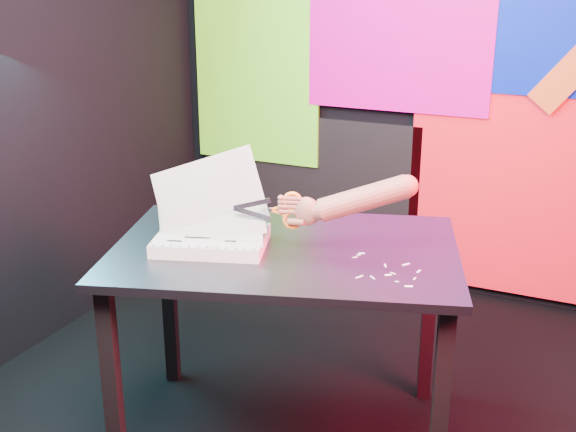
% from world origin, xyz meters
% --- Properties ---
extents(room, '(3.01, 3.01, 2.71)m').
position_xyz_m(room, '(0.00, 0.00, 1.35)').
color(room, black).
rests_on(room, ground).
extents(backdrop, '(2.88, 0.05, 2.08)m').
position_xyz_m(backdrop, '(0.06, 1.46, 0.96)').
color(backdrop, red).
rests_on(backdrop, ground).
extents(work_table, '(1.34, 1.09, 0.75)m').
position_xyz_m(work_table, '(-0.17, -0.05, 0.66)').
color(work_table, black).
rests_on(work_table, ground).
extents(printout_stack, '(0.46, 0.37, 0.35)m').
position_xyz_m(printout_stack, '(-0.40, -0.15, 0.78)').
color(printout_stack, beige).
rests_on(printout_stack, work_table).
extents(scissors, '(0.22, 0.08, 0.13)m').
position_xyz_m(scissors, '(-0.14, -0.09, 0.89)').
color(scissors, silver).
rests_on(scissors, printout_stack).
extents(hand_forearm, '(0.42, 0.17, 0.18)m').
position_xyz_m(hand_forearm, '(0.06, -0.02, 0.94)').
color(hand_forearm, brown).
rests_on(hand_forearm, work_table).
extents(paper_clippings, '(0.24, 0.21, 0.00)m').
position_xyz_m(paper_clippings, '(0.21, -0.10, 0.75)').
color(paper_clippings, silver).
rests_on(paper_clippings, work_table).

